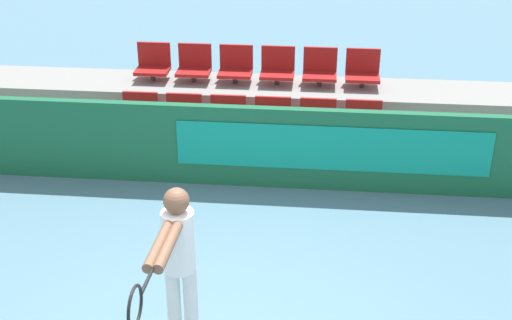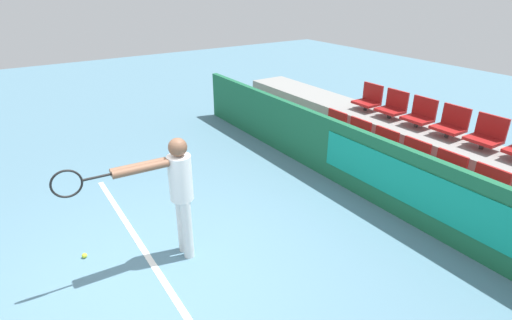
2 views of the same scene
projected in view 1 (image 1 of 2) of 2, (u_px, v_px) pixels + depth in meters
barrier_wall at (247, 146)px, 9.13m from camera, size 10.43×0.14×1.10m
bleacher_tier_front at (249, 151)px, 9.79m from camera, size 10.03×0.95×0.41m
bleacher_tier_middle at (256, 111)px, 10.54m from camera, size 10.03×0.95×0.82m
stadium_chair_0 at (140, 115)px, 9.83m from camera, size 0.49×0.38×0.53m
stadium_chair_1 at (183, 117)px, 9.78m from camera, size 0.49×0.38×0.53m
stadium_chair_2 at (228, 118)px, 9.72m from camera, size 0.49×0.38×0.53m
stadium_chair_3 at (272, 120)px, 9.67m from camera, size 0.49×0.38×0.53m
stadium_chair_4 at (317, 122)px, 9.62m from camera, size 0.49×0.38×0.53m
stadium_chair_5 at (363, 123)px, 9.56m from camera, size 0.49×0.38×0.53m
stadium_chair_6 at (153, 64)px, 10.49m from camera, size 0.49×0.38×0.53m
stadium_chair_7 at (194, 65)px, 10.44m from camera, size 0.49×0.38×0.53m
stadium_chair_8 at (236, 67)px, 10.38m from camera, size 0.49×0.38×0.53m
stadium_chair_9 at (278, 68)px, 10.33m from camera, size 0.49×0.38×0.53m
stadium_chair_10 at (320, 69)px, 10.28m from camera, size 0.49×0.38×0.53m
stadium_chair_11 at (363, 71)px, 10.23m from camera, size 0.49×0.38×0.53m
tennis_player at (177, 257)px, 6.14m from camera, size 0.29×1.53×1.63m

